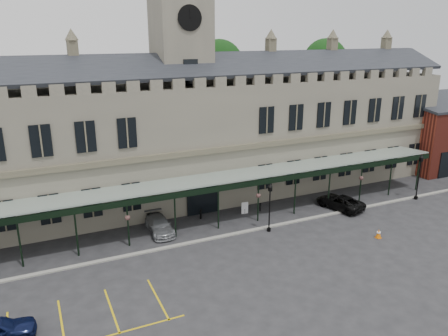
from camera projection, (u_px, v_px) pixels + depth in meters
name	position (u px, v px, depth m)	size (l,w,h in m)	color
ground	(257.00, 266.00, 32.78)	(140.00, 140.00, 0.00)	#262628
station_building	(184.00, 137.00, 44.66)	(60.00, 10.36, 17.30)	#646054
clock_tower	(182.00, 71.00, 42.75)	(5.60, 5.60, 24.80)	#646054
canopy	(217.00, 202.00, 38.54)	(50.00, 4.10, 4.30)	#8C9E93
brick_annex	(441.00, 134.00, 56.27)	(12.40, 8.36, 9.23)	maroon
kerb	(226.00, 235.00, 37.54)	(60.00, 0.40, 0.12)	gray
parking_markings	(62.00, 328.00, 25.93)	(16.00, 6.00, 0.01)	gold
tree_behind_mid	(219.00, 66.00, 53.83)	(6.00, 6.00, 16.00)	#332314
tree_behind_right	(325.00, 62.00, 60.16)	(6.00, 6.00, 16.00)	#332314
lamp_post_mid	(270.00, 203.00, 37.71)	(0.42, 0.42, 4.43)	black
lamp_post_right	(419.00, 173.00, 44.99)	(0.46, 0.46, 4.86)	black
traffic_cone	(379.00, 234.00, 37.12)	(0.49, 0.49, 0.78)	#E06507
sign_board	(245.00, 208.00, 42.00)	(0.69, 0.09, 1.18)	black
bollard_left	(201.00, 214.00, 40.88)	(0.17, 0.17, 0.98)	black
bollard_right	(260.00, 207.00, 42.74)	(0.15, 0.15, 0.82)	black
car_taxi	(159.00, 225.00, 38.12)	(1.87, 4.59, 1.33)	gray
car_van	(340.00, 202.00, 43.24)	(2.27, 4.92, 1.37)	black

